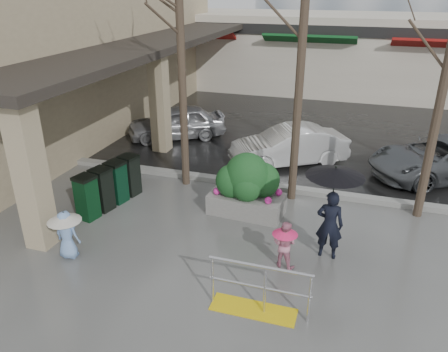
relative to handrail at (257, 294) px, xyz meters
The scene contains 18 objects.
ground 1.85m from the handrail, 138.58° to the left, with size 120.00×120.00×0.00m, color #51514F.
street_asphalt 23.24m from the handrail, 93.36° to the left, with size 120.00×36.00×0.01m, color black.
curb 5.38m from the handrail, 104.66° to the left, with size 120.00×0.30×0.15m, color gray.
near_building 14.32m from the handrail, 138.39° to the left, with size 6.00×18.00×8.00m, color tan.
canopy_slab 11.54m from the handrail, 123.81° to the left, with size 2.80×18.00×0.25m, color #2D2823.
pillar_front 5.48m from the handrail, behind, with size 0.55×0.55×3.50m, color tan.
pillar_back 9.02m from the handrail, 126.15° to the left, with size 0.55×0.55×3.50m, color tan.
storefront_row 19.25m from the handrail, 88.07° to the left, with size 34.00×6.74×4.00m.
handrail is the anchor object (origin of this frame).
tree_west 7.52m from the handrail, 124.99° to the left, with size 3.20×3.20×6.80m.
woman 2.62m from the handrail, 64.36° to the left, with size 1.22×1.22×2.17m.
child_pink 1.58m from the handrail, 82.38° to the left, with size 0.59×0.54×1.06m.
child_blue 4.39m from the handrail, behind, with size 0.73×0.73×1.13m.
planter 3.78m from the handrail, 107.69° to the left, with size 1.97×1.14×1.67m.
news_boxes 5.58m from the handrail, 148.89° to the left, with size 0.91×2.15×1.17m.
car_a 10.10m from the handrail, 121.55° to the left, with size 1.49×3.70×1.26m, color #A7A8AC.
car_b 7.33m from the handrail, 95.49° to the left, with size 1.33×3.82×1.26m, color white.
car_c 8.63m from the handrail, 62.29° to the left, with size 2.09×4.53×1.26m, color #595D61.
Camera 1 is at (2.71, -7.46, 5.59)m, focal length 35.00 mm.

